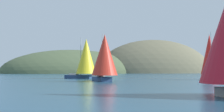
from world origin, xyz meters
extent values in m
plane|color=navy|center=(0.00, 0.00, 0.00)|extent=(360.00, 360.00, 0.00)
ellipsoid|color=#6B664C|center=(60.00, 135.00, 0.00)|extent=(81.61, 44.00, 44.87)
ellipsoid|color=#4C5B3D|center=(5.00, 135.00, 0.00)|extent=(86.02, 44.00, 28.82)
cube|color=#191E4C|center=(16.84, 22.08, 0.38)|extent=(4.17, 6.31, 0.76)
cube|color=beige|center=(16.39, 21.08, 0.94)|extent=(2.06, 2.35, 0.36)
cylinder|color=#B2B2B7|center=(17.09, 22.64, 4.97)|extent=(0.14, 0.14, 8.42)
cone|color=red|center=(17.64, 23.86, 4.96)|extent=(4.52, 4.52, 7.80)
cube|color=navy|center=(-5.89, 38.53, 0.40)|extent=(5.93, 4.62, 0.81)
cube|color=beige|center=(-6.80, 39.13, 0.99)|extent=(2.27, 2.04, 0.36)
cylinder|color=#B2B2B7|center=(-5.38, 38.20, 5.01)|extent=(0.14, 0.14, 8.41)
cone|color=yellow|center=(-4.26, 37.46, 5.02)|extent=(6.16, 6.16, 7.82)
cube|color=navy|center=(-3.85, 24.40, 0.37)|extent=(2.08, 6.55, 0.75)
cube|color=beige|center=(-3.88, 25.57, 0.93)|extent=(1.49, 2.12, 0.36)
cylinder|color=#B2B2B7|center=(-3.83, 23.75, 4.40)|extent=(0.14, 0.14, 7.31)
cone|color=red|center=(-3.78, 22.33, 4.43)|extent=(4.42, 4.42, 6.77)
camera|label=1|loc=(-13.62, -16.88, 1.85)|focal=39.50mm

